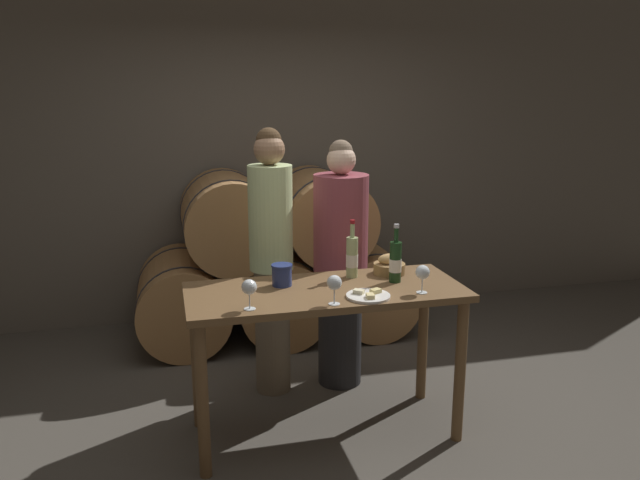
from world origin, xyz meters
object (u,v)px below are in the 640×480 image
object	(u,v)px
wine_glass_far_left	(249,288)
person_right	(340,265)
wine_glass_left	(334,283)
wine_bottle_white	(352,257)
person_left	(271,258)
blue_crock	(282,274)
wine_bottle_red	(395,261)
bread_basket	(389,266)
wine_glass_center	(423,273)
cheese_plate	(368,295)
tasting_table	(326,311)

from	to	relation	value
wine_glass_far_left	person_right	bearing A→B (deg)	49.51
wine_glass_left	wine_bottle_white	bearing A→B (deg)	62.39
person_right	wine_bottle_white	world-z (taller)	person_right
person_left	blue_crock	world-z (taller)	person_left
person_right	wine_bottle_red	distance (m)	0.64
person_left	person_right	bearing A→B (deg)	-0.02
wine_glass_far_left	wine_glass_left	distance (m)	0.44
bread_basket	wine_glass_center	distance (m)	0.40
blue_crock	person_right	bearing A→B (deg)	45.68
cheese_plate	wine_glass_center	xyz separation A→B (m)	(0.31, -0.00, 0.11)
person_right	blue_crock	bearing A→B (deg)	-134.32
wine_glass_far_left	wine_bottle_white	bearing A→B (deg)	31.41
person_right	wine_glass_center	xyz separation A→B (m)	(0.23, -0.82, 0.17)
person_right	wine_glass_center	size ratio (longest dim) A/B	10.56
cheese_plate	wine_glass_far_left	distance (m)	0.65
person_right	wine_glass_far_left	xyz separation A→B (m)	(-0.72, -0.85, 0.17)
wine_bottle_white	wine_glass_far_left	bearing A→B (deg)	-148.59
wine_bottle_red	blue_crock	size ratio (longest dim) A/B	2.75
cheese_plate	wine_glass_left	bearing A→B (deg)	-162.71
wine_glass_far_left	blue_crock	bearing A→B (deg)	55.98
tasting_table	person_right	world-z (taller)	person_right
wine_glass_left	wine_bottle_red	bearing A→B (deg)	32.99
bread_basket	wine_glass_center	world-z (taller)	wine_glass_center
person_right	wine_bottle_red	bearing A→B (deg)	-75.03
wine_bottle_white	bread_basket	bearing A→B (deg)	1.63
bread_basket	blue_crock	bearing A→B (deg)	-174.13
wine_glass_far_left	wine_glass_left	size ratio (longest dim) A/B	1.00
cheese_plate	wine_glass_far_left	bearing A→B (deg)	-177.31
wine_glass_left	wine_glass_center	size ratio (longest dim) A/B	1.00
cheese_plate	tasting_table	bearing A→B (deg)	132.71
person_right	wine_bottle_white	bearing A→B (deg)	-97.29
wine_glass_far_left	tasting_table	bearing A→B (deg)	26.57
person_right	wine_glass_center	bearing A→B (deg)	-74.37
wine_bottle_red	bread_basket	bearing A→B (deg)	81.46
blue_crock	wine_bottle_red	bearing A→B (deg)	-7.91
blue_crock	bread_basket	distance (m)	0.68
blue_crock	wine_glass_far_left	world-z (taller)	wine_glass_far_left
wine_bottle_red	bread_basket	world-z (taller)	wine_bottle_red
tasting_table	wine_bottle_red	bearing A→B (deg)	3.41
tasting_table	blue_crock	xyz separation A→B (m)	(-0.23, 0.12, 0.20)
tasting_table	wine_glass_left	xyz separation A→B (m)	(-0.02, -0.26, 0.25)
tasting_table	bread_basket	size ratio (longest dim) A/B	8.15
person_left	blue_crock	distance (m)	0.50
blue_crock	wine_glass_left	world-z (taller)	wine_glass_left
cheese_plate	wine_bottle_white	bearing A→B (deg)	86.44
blue_crock	cheese_plate	xyz separation A→B (m)	(0.41, -0.31, -0.06)
wine_glass_left	person_left	bearing A→B (deg)	101.42
person_left	wine_glass_center	distance (m)	1.08
wine_bottle_white	wine_glass_center	size ratio (longest dim) A/B	2.19
person_right	blue_crock	world-z (taller)	person_right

